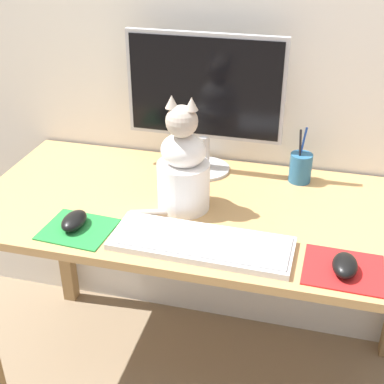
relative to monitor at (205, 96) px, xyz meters
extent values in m
plane|color=#847056|center=(0.06, -0.23, -0.97)|extent=(12.00, 12.00, 0.00)
cube|color=tan|center=(0.06, -0.23, -0.27)|extent=(1.37, 0.64, 0.02)
cube|color=olive|center=(-0.59, 0.06, -0.63)|extent=(0.05, 0.05, 0.69)
cylinder|color=#B2B2B7|center=(0.00, 0.00, -0.25)|extent=(0.17, 0.17, 0.01)
cylinder|color=#B2B2B7|center=(0.00, 0.00, -0.19)|extent=(0.04, 0.04, 0.11)
cube|color=#B2B2B7|center=(0.00, 0.00, 0.03)|extent=(0.49, 0.02, 0.33)
cube|color=black|center=(0.00, -0.01, 0.03)|extent=(0.47, 0.00, 0.30)
cube|color=silver|center=(0.10, -0.43, -0.25)|extent=(0.48, 0.18, 0.02)
cube|color=white|center=(0.10, -0.43, -0.24)|extent=(0.46, 0.16, 0.01)
cube|color=#238438|center=(-0.25, -0.44, -0.25)|extent=(0.20, 0.17, 0.00)
cube|color=red|center=(0.45, -0.44, -0.25)|extent=(0.20, 0.17, 0.00)
ellipsoid|color=black|center=(-0.26, -0.43, -0.23)|extent=(0.06, 0.10, 0.04)
ellipsoid|color=black|center=(0.45, -0.45, -0.23)|extent=(0.06, 0.10, 0.04)
cylinder|color=white|center=(0.00, -0.25, -0.19)|extent=(0.16, 0.16, 0.14)
ellipsoid|color=white|center=(0.00, -0.25, -0.08)|extent=(0.13, 0.11, 0.10)
sphere|color=#B2A393|center=(0.00, -0.26, 0.02)|extent=(0.09, 0.09, 0.09)
cone|color=#B2A393|center=(-0.03, -0.26, 0.07)|extent=(0.04, 0.04, 0.04)
cone|color=#B2A393|center=(0.02, -0.26, 0.07)|extent=(0.04, 0.04, 0.04)
cylinder|color=#B2A393|center=(-0.04, -0.31, -0.25)|extent=(0.19, 0.08, 0.02)
cylinder|color=#286089|center=(0.31, 0.00, -0.21)|extent=(0.07, 0.07, 0.09)
cylinder|color=black|center=(0.31, -0.01, -0.15)|extent=(0.02, 0.01, 0.14)
cylinder|color=#1E47B2|center=(0.31, 0.02, -0.15)|extent=(0.02, 0.01, 0.14)
camera|label=1|loc=(0.36, -1.54, 0.55)|focal=50.00mm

